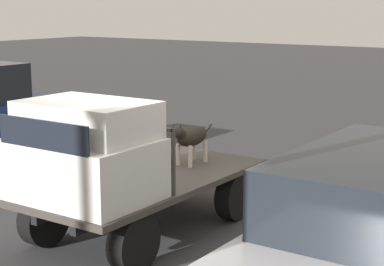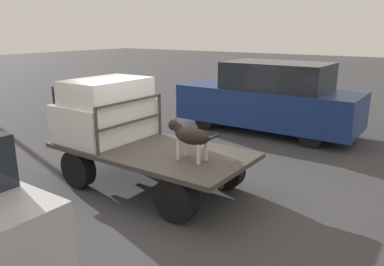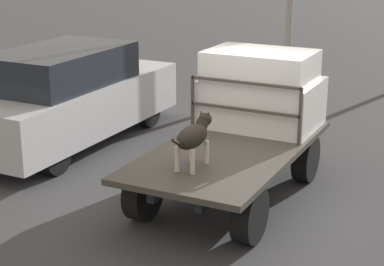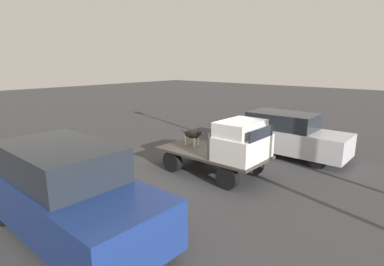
{
  "view_description": "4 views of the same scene",
  "coord_description": "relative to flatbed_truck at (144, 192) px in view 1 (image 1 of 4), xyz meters",
  "views": [
    {
      "loc": [
        6.54,
        5.27,
        3.05
      ],
      "look_at": [
        -0.98,
        0.11,
        1.23
      ],
      "focal_mm": 60.0,
      "sensor_mm": 36.0,
      "label": 1
    },
    {
      "loc": [
        -4.29,
        4.86,
        2.82
      ],
      "look_at": [
        -0.98,
        0.11,
        1.23
      ],
      "focal_mm": 35.0,
      "sensor_mm": 36.0,
      "label": 2
    },
    {
      "loc": [
        -7.74,
        -3.29,
        3.61
      ],
      "look_at": [
        -0.98,
        0.11,
        1.23
      ],
      "focal_mm": 60.0,
      "sensor_mm": 36.0,
      "label": 3
    },
    {
      "loc": [
        5.74,
        -7.68,
        3.64
      ],
      "look_at": [
        -0.98,
        0.11,
        1.23
      ],
      "focal_mm": 28.0,
      "sensor_mm": 36.0,
      "label": 4
    }
  ],
  "objects": [
    {
      "name": "parked_sedan",
      "position": [
        1.01,
        3.52,
        0.3
      ],
      "size": [
        4.59,
        1.73,
        1.72
      ],
      "rotation": [
        0.0,
        0.0,
        -0.06
      ],
      "color": "black",
      "rests_on": "ground"
    },
    {
      "name": "dog",
      "position": [
        -0.93,
        0.11,
        0.62
      ],
      "size": [
        1.01,
        0.28,
        0.66
      ],
      "rotation": [
        0.0,
        0.0,
        0.3
      ],
      "color": "beige",
      "rests_on": "flatbed_truck"
    },
    {
      "name": "flatbed_truck",
      "position": [
        0.0,
        0.0,
        0.0
      ],
      "size": [
        3.66,
        1.81,
        0.77
      ],
      "color": "black",
      "rests_on": "ground"
    },
    {
      "name": "truck_cab",
      "position": [
        1.13,
        0.0,
        0.77
      ],
      "size": [
        1.25,
        1.69,
        1.16
      ],
      "color": "silver",
      "rests_on": "flatbed_truck"
    },
    {
      "name": "ground_plane",
      "position": [
        0.0,
        0.0,
        -0.56
      ],
      "size": [
        80.0,
        80.0,
        0.0
      ],
      "primitive_type": "plane",
      "color": "#38383A"
    },
    {
      "name": "truck_headboard",
      "position": [
        0.46,
        0.0,
        0.76
      ],
      "size": [
        0.04,
        1.69,
        0.83
      ],
      "color": "#3D3833",
      "rests_on": "flatbed_truck"
    }
  ]
}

